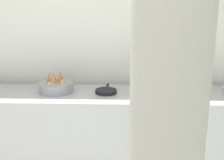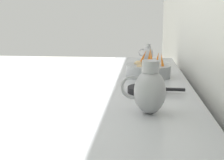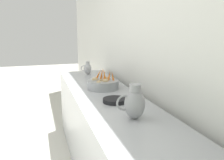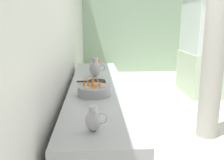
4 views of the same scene
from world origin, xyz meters
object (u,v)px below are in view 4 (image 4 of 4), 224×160
glass_block_booth (217,43)px  orange_bowl (96,63)px  metal_pitcher_tall (95,68)px  skillet_on_counter (96,82)px  support_column (216,29)px  metal_pitcher_short (93,120)px  vegetable_colander (94,90)px

glass_block_booth → orange_bowl: bearing=-154.9°
metal_pitcher_tall → skillet_on_counter: (0.01, -0.40, -0.10)m
skillet_on_counter → support_column: bearing=11.5°
metal_pitcher_short → skillet_on_counter: 1.33m
metal_pitcher_tall → glass_block_booth: (2.71, 2.07, 0.14)m
orange_bowl → support_column: size_ratio=0.06×
glass_block_booth → skillet_on_counter: bearing=-137.6°
vegetable_colander → metal_pitcher_tall: metal_pitcher_tall is taller
skillet_on_counter → support_column: (1.58, 0.32, 0.60)m
glass_block_booth → support_column: bearing=-117.6°
vegetable_colander → orange_bowl: bearing=88.9°
metal_pitcher_short → support_column: bearing=45.8°
metal_pitcher_short → support_column: 2.37m
skillet_on_counter → support_column: size_ratio=0.11×
orange_bowl → glass_block_booth: bearing=25.1°
vegetable_colander → support_column: 1.89m
orange_bowl → support_column: 1.89m
skillet_on_counter → metal_pitcher_short: bearing=-91.4°
vegetable_colander → metal_pitcher_short: vegetable_colander is taller
support_column → vegetable_colander: bearing=-153.1°
metal_pitcher_tall → glass_block_booth: size_ratio=0.11×
orange_bowl → metal_pitcher_short: 2.54m
metal_pitcher_tall → metal_pitcher_short: (-0.02, -1.73, -0.03)m
orange_bowl → skillet_on_counter: orange_bowl is taller
vegetable_colander → glass_block_booth: (2.72, 2.96, 0.20)m
orange_bowl → metal_pitcher_short: (-0.04, -2.54, 0.04)m
glass_block_booth → support_column: 2.44m
metal_pitcher_tall → glass_block_booth: bearing=37.4°
metal_pitcher_short → glass_block_booth: bearing=54.3°
metal_pitcher_tall → skillet_on_counter: metal_pitcher_tall is taller
metal_pitcher_short → support_column: size_ratio=0.06×
glass_block_booth → metal_pitcher_short: bearing=-125.7°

